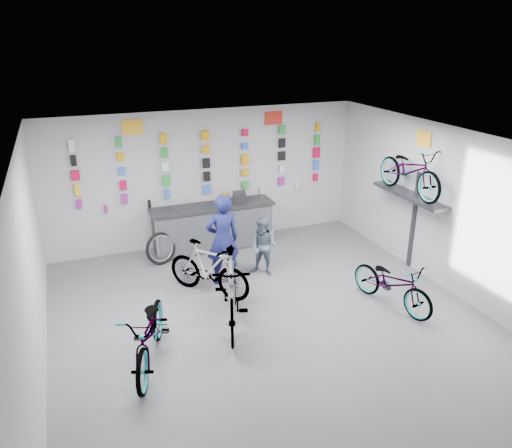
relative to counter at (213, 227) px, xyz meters
name	(u,v)px	position (x,y,z in m)	size (l,w,h in m)	color
floor	(278,330)	(0.00, -3.54, -0.49)	(8.00, 8.00, 0.00)	#4F4F54
ceiling	(281,148)	(0.00, -3.54, 2.51)	(8.00, 8.00, 0.00)	white
wall_back	(206,178)	(0.00, 0.46, 1.01)	(7.00, 7.00, 0.00)	#B3B3B5
wall_front	(476,429)	(0.00, -7.54, 1.01)	(7.00, 7.00, 0.00)	#B3B3B5
wall_left	(29,286)	(-3.50, -3.54, 1.01)	(8.00, 8.00, 0.00)	#B3B3B5
wall_right	(461,216)	(3.50, -3.54, 1.01)	(8.00, 8.00, 0.00)	#B3B3B5
counter	(213,227)	(0.00, 0.00, 0.00)	(2.70, 0.66, 1.00)	black
merch_wall	(208,165)	(0.04, 0.39, 1.32)	(5.56, 0.08, 1.57)	#942086
wall_bracket	(410,199)	(3.33, -2.34, 0.98)	(0.39, 1.90, 2.00)	#333338
sign_left	(132,127)	(-1.50, 0.44, 2.23)	(0.42, 0.02, 0.30)	yellow
sign_right	(273,118)	(1.60, 0.44, 2.23)	(0.42, 0.02, 0.30)	red
sign_side	(424,138)	(3.48, -2.34, 2.16)	(0.02, 0.40, 0.30)	yellow
bike_left	(151,333)	(-2.04, -3.65, 0.02)	(0.67, 1.92, 1.01)	gray
bike_center	(231,291)	(-0.62, -3.07, 0.12)	(0.57, 2.01, 1.21)	gray
bike_right	(393,283)	(2.17, -3.55, -0.04)	(0.59, 1.70, 0.89)	gray
bike_service	(209,269)	(-0.69, -1.98, 0.03)	(0.48, 1.71, 1.03)	gray
bike_wall	(410,170)	(3.25, -2.34, 1.57)	(0.63, 1.80, 0.95)	gray
clerk	(223,240)	(-0.30, -1.62, 0.40)	(0.64, 0.42, 1.76)	#15194D
customer	(264,247)	(0.55, -1.60, 0.11)	(0.58, 0.45, 1.18)	#4F5C6E
spare_wheel	(161,248)	(-1.25, -0.37, -0.15)	(0.72, 0.41, 0.69)	black
register	(239,197)	(0.62, 0.01, 0.62)	(0.28, 0.30, 0.22)	black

